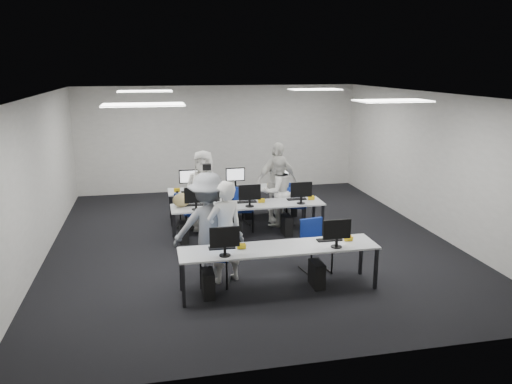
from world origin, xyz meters
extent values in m
plane|color=black|center=(0.00, 0.00, 0.00)|extent=(9.00, 9.00, 0.00)
plane|color=white|center=(0.00, 0.00, 3.00)|extent=(9.00, 9.00, 0.00)
cube|color=beige|center=(0.00, 4.50, 1.50)|extent=(8.00, 0.02, 3.00)
cube|color=beige|center=(0.00, -4.50, 1.50)|extent=(8.00, 0.02, 3.00)
cube|color=beige|center=(-4.00, 0.00, 1.50)|extent=(0.02, 9.00, 3.00)
cube|color=beige|center=(4.00, 0.00, 1.50)|extent=(0.02, 9.00, 3.00)
cube|color=white|center=(-2.00, -2.00, 2.98)|extent=(1.20, 0.60, 0.02)
cube|color=white|center=(2.00, -2.00, 2.98)|extent=(1.20, 0.60, 0.02)
cube|color=white|center=(-2.00, 2.00, 2.98)|extent=(1.20, 0.60, 0.02)
cube|color=white|center=(2.00, 2.00, 2.98)|extent=(1.20, 0.60, 0.02)
cube|color=silver|center=(0.00, -2.40, 0.71)|extent=(3.20, 0.70, 0.03)
cube|color=black|center=(-1.55, -2.70, 0.35)|extent=(0.05, 0.05, 0.70)
cube|color=black|center=(-1.55, -2.10, 0.35)|extent=(0.05, 0.05, 0.70)
cube|color=black|center=(1.55, -2.70, 0.35)|extent=(0.05, 0.05, 0.70)
cube|color=black|center=(1.55, -2.10, 0.35)|extent=(0.05, 0.05, 0.70)
cube|color=silver|center=(0.00, 0.20, 0.71)|extent=(3.20, 0.70, 0.03)
cube|color=black|center=(-1.55, -0.10, 0.35)|extent=(0.05, 0.05, 0.70)
cube|color=black|center=(-1.55, 0.50, 0.35)|extent=(0.05, 0.05, 0.70)
cube|color=black|center=(1.55, -0.10, 0.35)|extent=(0.05, 0.05, 0.70)
cube|color=black|center=(1.55, 0.50, 0.35)|extent=(0.05, 0.05, 0.70)
cube|color=silver|center=(0.00, 1.60, 0.71)|extent=(3.20, 0.70, 0.03)
cube|color=black|center=(-1.55, 1.30, 0.35)|extent=(0.05, 0.05, 0.70)
cube|color=black|center=(-1.55, 1.90, 0.35)|extent=(0.05, 0.05, 0.70)
cube|color=black|center=(1.55, 1.30, 0.35)|extent=(0.05, 0.05, 0.70)
cube|color=black|center=(1.55, 1.90, 0.35)|extent=(0.05, 0.05, 0.70)
cube|color=#0B3D9A|center=(-0.90, -2.58, 1.03)|extent=(0.46, 0.04, 0.32)
cube|color=black|center=(-0.90, -2.26, 0.74)|extent=(0.42, 0.14, 0.02)
ellipsoid|color=black|center=(-0.60, -2.26, 0.75)|extent=(0.07, 0.10, 0.04)
cube|color=black|center=(-1.15, -2.40, 0.21)|extent=(0.18, 0.40, 0.42)
cube|color=white|center=(0.90, -2.58, 1.03)|extent=(0.46, 0.04, 0.32)
cube|color=black|center=(0.90, -2.26, 0.74)|extent=(0.42, 0.14, 0.02)
ellipsoid|color=black|center=(1.20, -2.26, 0.75)|extent=(0.07, 0.10, 0.04)
cube|color=black|center=(0.65, -2.40, 0.21)|extent=(0.18, 0.40, 0.42)
cube|color=white|center=(-1.10, 0.02, 1.03)|extent=(0.46, 0.04, 0.32)
cube|color=black|center=(-1.10, 0.34, 0.74)|extent=(0.42, 0.14, 0.02)
ellipsoid|color=black|center=(-0.80, 0.34, 0.75)|extent=(0.07, 0.10, 0.04)
cube|color=black|center=(-1.35, 0.20, 0.21)|extent=(0.18, 0.40, 0.42)
cube|color=white|center=(0.00, 0.02, 1.03)|extent=(0.46, 0.04, 0.32)
cube|color=black|center=(0.00, 0.34, 0.74)|extent=(0.42, 0.14, 0.02)
ellipsoid|color=black|center=(0.30, 0.34, 0.75)|extent=(0.07, 0.10, 0.04)
cube|color=black|center=(-0.25, 0.20, 0.21)|extent=(0.18, 0.40, 0.42)
cube|color=white|center=(1.10, 0.02, 1.03)|extent=(0.46, 0.04, 0.32)
cube|color=black|center=(1.10, 0.34, 0.74)|extent=(0.42, 0.14, 0.02)
ellipsoid|color=black|center=(1.40, 0.34, 0.75)|extent=(0.07, 0.10, 0.04)
cube|color=black|center=(0.85, 0.20, 0.21)|extent=(0.18, 0.40, 0.42)
cube|color=white|center=(-1.10, 1.78, 1.03)|extent=(0.46, 0.04, 0.32)
cube|color=black|center=(-1.10, 1.46, 0.74)|extent=(0.42, 0.14, 0.02)
ellipsoid|color=black|center=(-1.40, 1.46, 0.75)|extent=(0.07, 0.10, 0.04)
cube|color=black|center=(-0.85, 1.60, 0.21)|extent=(0.18, 0.40, 0.42)
cube|color=white|center=(0.00, 1.78, 1.03)|extent=(0.46, 0.04, 0.32)
cube|color=black|center=(0.00, 1.46, 0.74)|extent=(0.42, 0.14, 0.02)
ellipsoid|color=black|center=(-0.30, 1.46, 0.75)|extent=(0.07, 0.10, 0.04)
cube|color=black|center=(0.25, 1.60, 0.21)|extent=(0.18, 0.40, 0.42)
cube|color=white|center=(1.10, 1.78, 1.03)|extent=(0.46, 0.04, 0.32)
cube|color=black|center=(1.10, 1.46, 0.74)|extent=(0.42, 0.14, 0.02)
ellipsoid|color=black|center=(0.80, 1.46, 0.75)|extent=(0.07, 0.10, 0.04)
cube|color=black|center=(1.35, 1.60, 0.21)|extent=(0.18, 0.40, 0.42)
cube|color=navy|center=(-0.96, -1.95, 0.49)|extent=(0.57, 0.56, 0.06)
cube|color=navy|center=(-0.91, -1.75, 0.77)|extent=(0.44, 0.18, 0.38)
cube|color=navy|center=(0.83, -1.80, 0.47)|extent=(0.52, 0.50, 0.06)
cube|color=navy|center=(0.79, -1.60, 0.73)|extent=(0.43, 0.12, 0.37)
cube|color=navy|center=(-1.11, 0.86, 0.42)|extent=(0.45, 0.43, 0.05)
cube|color=navy|center=(-1.14, 1.04, 0.66)|extent=(0.39, 0.09, 0.33)
cube|color=navy|center=(-0.01, 0.73, 0.47)|extent=(0.51, 0.49, 0.06)
cube|color=navy|center=(0.02, 0.94, 0.74)|extent=(0.43, 0.12, 0.37)
cube|color=navy|center=(1.24, 0.79, 0.48)|extent=(0.58, 0.57, 0.06)
cube|color=navy|center=(1.31, 0.98, 0.75)|extent=(0.43, 0.20, 0.37)
cube|color=navy|center=(-1.24, 1.15, 0.42)|extent=(0.51, 0.50, 0.06)
cube|color=navy|center=(-1.30, 0.97, 0.66)|extent=(0.38, 0.17, 0.33)
cube|color=navy|center=(-0.05, 1.15, 0.45)|extent=(0.49, 0.48, 0.06)
cube|color=navy|center=(-0.01, 0.96, 0.70)|extent=(0.41, 0.12, 0.35)
cube|color=navy|center=(0.95, 0.95, 0.46)|extent=(0.48, 0.46, 0.06)
cube|color=navy|center=(0.97, 0.75, 0.72)|extent=(0.43, 0.09, 0.36)
ellipsoid|color=#A38D54|center=(-1.37, 0.28, 0.88)|extent=(0.38, 0.26, 0.29)
imported|color=white|center=(-0.79, -1.89, 0.87)|extent=(0.74, 0.62, 1.75)
imported|color=white|center=(0.80, 0.86, 0.80)|extent=(0.93, 0.83, 1.60)
imported|color=white|center=(-0.84, 0.93, 0.88)|extent=(0.98, 0.77, 1.77)
imported|color=white|center=(0.85, 1.12, 0.93)|extent=(1.18, 0.80, 1.87)
imported|color=slate|center=(-1.04, -1.70, 0.92)|extent=(1.23, 0.75, 1.85)
cube|color=black|center=(-1.03, -1.52, 1.91)|extent=(0.15, 0.19, 0.10)
camera|label=1|loc=(-1.90, -9.66, 3.56)|focal=35.00mm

